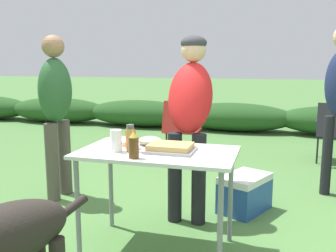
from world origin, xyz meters
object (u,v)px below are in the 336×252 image
food_tray (170,148)px  mixing_bowl (150,140)px  camp_chair_green_behind_table (335,129)px  standing_person_in_red_jacket (56,103)px  plate_stack (119,142)px  beer_bottle (134,146)px  spice_jar (130,138)px  cooler_box (245,193)px  standing_person_in_navy_coat (190,107)px  folding_table (157,161)px  camp_chair_near_hedge (182,126)px  paper_cup_stack (116,141)px  hot_sauce_bottle (131,138)px

food_tray → mixing_bowl: size_ratio=1.84×
camp_chair_green_behind_table → standing_person_in_red_jacket: bearing=-137.0°
plate_stack → beer_bottle: size_ratio=1.45×
spice_jar → cooler_box: size_ratio=0.33×
standing_person_in_navy_coat → cooler_box: (0.46, 0.27, -0.81)m
mixing_bowl → standing_person_in_red_jacket: 1.32m
beer_bottle → standing_person_in_navy_coat: standing_person_in_navy_coat is taller
food_tray → standing_person_in_navy_coat: 0.67m
food_tray → camp_chair_green_behind_table: camp_chair_green_behind_table is taller
food_tray → beer_bottle: (-0.18, -0.24, 0.06)m
standing_person_in_navy_coat → standing_person_in_red_jacket: size_ratio=0.98×
plate_stack → spice_jar: bearing=-49.3°
cooler_box → plate_stack: bearing=155.4°
food_tray → plate_stack: bearing=162.1°
mixing_bowl → beer_bottle: 0.42m
folding_table → standing_person_in_red_jacket: standing_person_in_red_jacket is taller
plate_stack → camp_chair_near_hedge: 2.50m
paper_cup_stack → beer_bottle: beer_bottle is taller
beer_bottle → standing_person_in_red_jacket: standing_person_in_red_jacket is taller
folding_table → spice_jar: spice_jar is taller
hot_sauce_bottle → camp_chair_near_hedge: (-0.27, 2.60, -0.35)m
standing_person_in_red_jacket → camp_chair_green_behind_table: 3.60m
mixing_bowl → camp_chair_green_behind_table: 3.22m
folding_table → standing_person_in_navy_coat: size_ratio=0.70×
mixing_bowl → food_tray: bearing=-40.3°
camp_chair_green_behind_table → camp_chair_near_hedge: size_ratio=1.00×
paper_cup_stack → cooler_box: paper_cup_stack is taller
mixing_bowl → paper_cup_stack: size_ratio=1.18×
plate_stack → standing_person_in_navy_coat: standing_person_in_navy_coat is taller
plate_stack → spice_jar: (0.17, -0.20, 0.07)m
camp_chair_near_hedge → folding_table: bearing=-81.4°
beer_bottle → cooler_box: (0.63, 1.15, -0.65)m
plate_stack → hot_sauce_bottle: 0.20m
mixing_bowl → standing_person_in_red_jacket: bearing=153.4°
food_tray → spice_jar: (-0.27, -0.06, 0.07)m
food_tray → paper_cup_stack: (-0.36, -0.10, 0.05)m
camp_chair_near_hedge → cooler_box: camp_chair_near_hedge is taller
standing_person_in_navy_coat → camp_chair_near_hedge: bearing=105.3°
food_tray → paper_cup_stack: bearing=-164.9°
food_tray → standing_person_in_red_jacket: (-1.38, 0.77, 0.20)m
standing_person_in_navy_coat → standing_person_in_red_jacket: bearing=174.0°
camp_chair_green_behind_table → paper_cup_stack: bearing=-115.3°
paper_cup_stack → standing_person_in_red_jacket: 1.34m
folding_table → beer_bottle: beer_bottle is taller
plate_stack → standing_person_in_red_jacket: size_ratio=0.16×
food_tray → mixing_bowl: (-0.21, 0.18, 0.01)m
spice_jar → camp_chair_near_hedge: bearing=96.3°
plate_stack → camp_chair_green_behind_table: 3.38m
spice_jar → paper_cup_stack: bearing=-154.8°
paper_cup_stack → standing_person_in_navy_coat: bearing=64.0°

